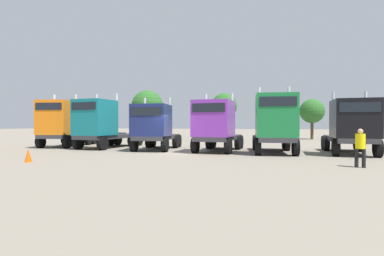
{
  "coord_description": "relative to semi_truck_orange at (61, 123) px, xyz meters",
  "views": [
    {
      "loc": [
        7.06,
        -18.81,
        1.9
      ],
      "look_at": [
        0.43,
        2.67,
        1.61
      ],
      "focal_mm": 28.45,
      "sensor_mm": 36.0,
      "label": 1
    }
  ],
  "objects": [
    {
      "name": "ground",
      "position": [
        10.67,
        -1.95,
        -1.95
      ],
      "size": [
        200.0,
        200.0,
        0.0
      ],
      "primitive_type": "plane",
      "color": "gray"
    },
    {
      "name": "semi_truck_orange",
      "position": [
        0.0,
        0.0,
        0.0
      ],
      "size": [
        3.72,
        6.55,
        4.39
      ],
      "rotation": [
        0.0,
        0.0,
        -1.36
      ],
      "color": "#333338",
      "rests_on": "ground"
    },
    {
      "name": "semi_truck_teal",
      "position": [
        3.96,
        -0.32,
        -0.01
      ],
      "size": [
        2.85,
        6.54,
        4.33
      ],
      "rotation": [
        0.0,
        0.0,
        -1.62
      ],
      "color": "#333338",
      "rests_on": "ground"
    },
    {
      "name": "semi_truck_navy",
      "position": [
        8.64,
        -0.59,
        -0.21
      ],
      "size": [
        3.31,
        6.09,
        3.87
      ],
      "rotation": [
        0.0,
        0.0,
        -1.43
      ],
      "color": "#333338",
      "rests_on": "ground"
    },
    {
      "name": "semi_truck_purple",
      "position": [
        13.19,
        -0.55,
        -0.12
      ],
      "size": [
        2.68,
        5.94,
        4.05
      ],
      "rotation": [
        0.0,
        0.0,
        -1.59
      ],
      "color": "#333338",
      "rests_on": "ground"
    },
    {
      "name": "semi_truck_green",
      "position": [
        17.08,
        -0.72,
        -0.01
      ],
      "size": [
        3.29,
        6.24,
        4.35
      ],
      "rotation": [
        0.0,
        0.0,
        -1.44
      ],
      "color": "#333338",
      "rests_on": "ground"
    },
    {
      "name": "semi_truck_black",
      "position": [
        21.65,
        0.09,
        -0.16
      ],
      "size": [
        2.65,
        6.17,
        3.98
      ],
      "rotation": [
        0.0,
        0.0,
        -1.55
      ],
      "color": "#333338",
      "rests_on": "ground"
    },
    {
      "name": "visitor_in_hivis",
      "position": [
        20.86,
        -5.92,
        -0.97
      ],
      "size": [
        0.45,
        0.43,
        1.7
      ],
      "rotation": [
        0.0,
        0.0,
        4.63
      ],
      "color": "black",
      "rests_on": "ground"
    },
    {
      "name": "traffic_cone_near",
      "position": [
        5.46,
        -8.7,
        -1.61
      ],
      "size": [
        0.36,
        0.36,
        0.68
      ],
      "primitive_type": "cone",
      "color": "#F2590C",
      "rests_on": "ground"
    },
    {
      "name": "oak_far_left",
      "position": [
        -0.44,
        17.35,
        2.42
      ],
      "size": [
        4.32,
        4.32,
        6.54
      ],
      "color": "#4C3823",
      "rests_on": "ground"
    },
    {
      "name": "oak_far_centre",
      "position": [
        10.66,
        15.37,
        2.11
      ],
      "size": [
        3.08,
        3.08,
        5.64
      ],
      "color": "#4C3823",
      "rests_on": "ground"
    },
    {
      "name": "oak_far_right",
      "position": [
        20.9,
        20.03,
        1.56
      ],
      "size": [
        3.03,
        3.03,
        5.05
      ],
      "color": "#4C3823",
      "rests_on": "ground"
    }
  ]
}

